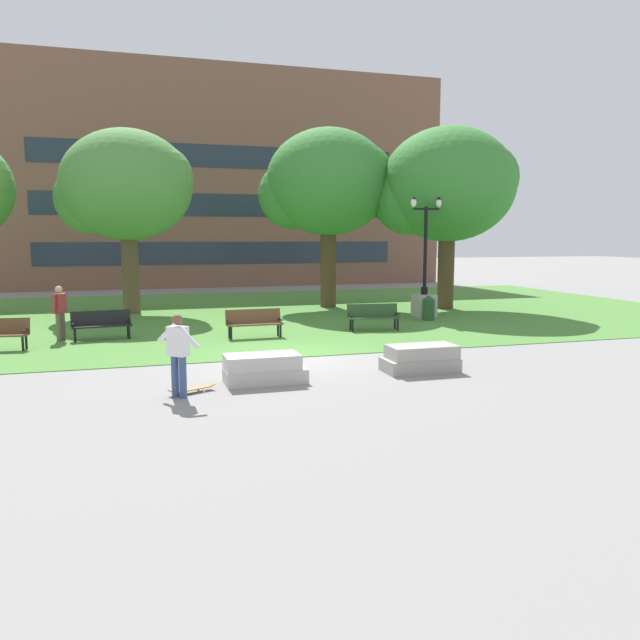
% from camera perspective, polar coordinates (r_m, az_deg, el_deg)
% --- Properties ---
extents(ground_plane, '(140.00, 140.00, 0.00)m').
position_cam_1_polar(ground_plane, '(16.78, -2.86, -3.51)').
color(ground_plane, gray).
extents(grass_lawn, '(40.00, 20.00, 0.02)m').
position_cam_1_polar(grass_lawn, '(26.48, -8.08, 0.56)').
color(grass_lawn, '#4C8438').
rests_on(grass_lawn, ground).
extents(concrete_block_center, '(1.80, 0.90, 0.64)m').
position_cam_1_polar(concrete_block_center, '(14.02, -5.17, -4.49)').
color(concrete_block_center, '#BCB7B2').
rests_on(concrete_block_center, ground).
extents(concrete_block_left, '(1.80, 0.90, 0.64)m').
position_cam_1_polar(concrete_block_left, '(15.31, 9.20, -3.52)').
color(concrete_block_left, '#9E9991').
rests_on(concrete_block_left, ground).
extents(person_skateboarder, '(0.80, 1.17, 1.71)m').
position_cam_1_polar(person_skateboarder, '(12.87, -12.84, -2.72)').
color(person_skateboarder, '#384C7A').
rests_on(person_skateboarder, ground).
extents(skateboard, '(1.01, 0.62, 0.14)m').
position_cam_1_polar(skateboard, '(13.36, -11.64, -6.20)').
color(skateboard, olive).
rests_on(skateboard, ground).
extents(park_bench_near_left, '(1.85, 0.72, 0.90)m').
position_cam_1_polar(park_bench_near_left, '(21.65, 4.90, 0.44)').
color(park_bench_near_left, '#284723').
rests_on(park_bench_near_left, grass_lawn).
extents(park_bench_near_right, '(1.81, 0.58, 0.90)m').
position_cam_1_polar(park_bench_near_right, '(20.11, -6.04, -0.13)').
color(park_bench_near_right, brown).
rests_on(park_bench_near_right, grass_lawn).
extents(park_bench_far_left, '(1.85, 0.74, 0.90)m').
position_cam_1_polar(park_bench_far_left, '(20.78, -19.35, -0.27)').
color(park_bench_far_left, black).
rests_on(park_bench_far_left, grass_lawn).
extents(lamp_post_center, '(1.32, 0.80, 4.81)m').
position_cam_1_polar(lamp_post_center, '(25.55, 9.52, 2.51)').
color(lamp_post_center, '#ADA89E').
rests_on(lamp_post_center, grass_lawn).
extents(tree_near_right, '(6.16, 5.86, 7.98)m').
position_cam_1_polar(tree_near_right, '(28.55, 11.48, 11.88)').
color(tree_near_right, '#4C3823').
rests_on(tree_near_right, grass_lawn).
extents(tree_near_left, '(5.63, 5.36, 7.62)m').
position_cam_1_polar(tree_near_left, '(27.59, -17.37, 11.53)').
color(tree_near_left, brown).
rests_on(tree_near_left, grass_lawn).
extents(tree_far_left, '(5.88, 5.60, 8.04)m').
position_cam_1_polar(tree_far_left, '(28.70, 0.62, 12.34)').
color(tree_far_left, '#4C3823').
rests_on(tree_far_left, grass_lawn).
extents(trash_bin, '(0.49, 0.49, 0.96)m').
position_cam_1_polar(trash_bin, '(24.52, 9.89, 1.11)').
color(trash_bin, '#234C28').
rests_on(trash_bin, grass_lawn).
extents(person_bystander_near_lawn, '(0.43, 0.68, 1.71)m').
position_cam_1_polar(person_bystander_near_lawn, '(20.97, -22.70, 0.86)').
color(person_bystander_near_lawn, brown).
rests_on(person_bystander_near_lawn, grass_lawn).
extents(building_facade_distant, '(30.06, 1.03, 13.95)m').
position_cam_1_polar(building_facade_distant, '(41.04, -9.04, 12.76)').
color(building_facade_distant, brown).
rests_on(building_facade_distant, ground).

